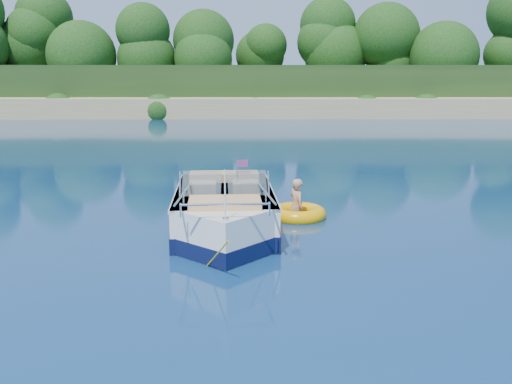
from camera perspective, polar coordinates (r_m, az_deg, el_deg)
ground at (r=9.21m, az=-4.38°, el=-9.91°), size 160.00×160.00×0.00m
shoreline at (r=72.35m, az=-0.82°, el=9.92°), size 170.00×59.00×6.00m
treeline at (r=49.59m, az=-1.03°, el=14.32°), size 150.00×7.12×8.19m
motorboat at (r=12.39m, az=-3.14°, el=-2.29°), size 2.36×6.00×1.99m
tow_tube at (r=13.70m, az=4.19°, el=-2.18°), size 1.71×1.71×0.36m
boy at (r=13.67m, az=3.97°, el=-2.61°), size 0.62×0.81×1.45m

